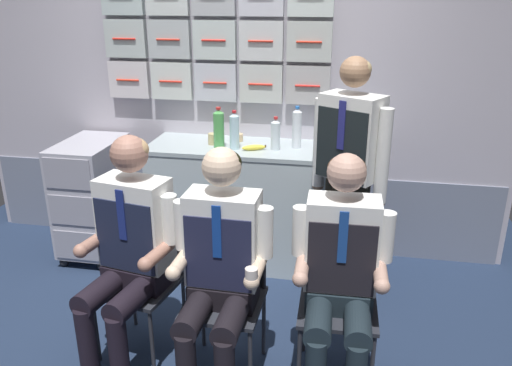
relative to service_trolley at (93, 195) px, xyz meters
name	(u,v)px	position (x,y,z in m)	size (l,w,h in m)	color
ground	(183,346)	(1.02, -0.99, -0.51)	(4.80, 4.80, 0.04)	#1E2B44
galley_bulkhead	(230,111)	(1.01, 0.38, 0.62)	(4.20, 0.14, 2.15)	#BAB3C0
galley_counter	(255,205)	(1.26, 0.10, -0.03)	(1.56, 0.53, 0.92)	#B1C0C4
service_trolley	(93,195)	(0.00, 0.00, 0.00)	(0.40, 0.65, 0.91)	black
folding_chair_left	(147,263)	(0.84, -0.98, 0.03)	(0.47, 0.47, 0.84)	#2D2D33
crew_member_left	(128,244)	(0.81, -1.13, 0.22)	(0.52, 0.67, 1.29)	black
folding_chair_right	(228,280)	(1.33, -1.07, 0.03)	(0.41, 0.41, 0.84)	#2D2D33
crew_member_right	(220,263)	(1.33, -1.22, 0.22)	(0.51, 0.62, 1.28)	black
folding_chair_by_counter	(339,284)	(1.92, -1.00, 0.03)	(0.41, 0.41, 0.84)	#2D2D33
crew_member_by_counter	(341,270)	(1.92, -1.16, 0.20)	(0.50, 0.61, 1.26)	black
crew_member_standing	(349,167)	(1.93, -0.37, 0.47)	(0.46, 0.38, 1.62)	black
water_bottle_blue_cap	(219,129)	(1.01, 0.03, 0.57)	(0.08, 0.08, 0.29)	#4EA24F
water_bottle_tall	(276,134)	(1.41, 0.05, 0.54)	(0.07, 0.07, 0.24)	silver
sparkling_bottle_green	(234,131)	(1.12, 0.02, 0.56)	(0.07, 0.07, 0.28)	silver
water_bottle_short	(297,128)	(1.55, 0.13, 0.57)	(0.07, 0.07, 0.30)	silver
espresso_cup_small	(219,134)	(0.95, 0.23, 0.48)	(0.07, 0.07, 0.09)	tan
coffee_cup_spare	(238,137)	(1.11, 0.22, 0.46)	(0.07, 0.07, 0.06)	#D0B182
paper_cup_tan	(326,149)	(1.77, 0.03, 0.46)	(0.07, 0.07, 0.06)	silver
coffee_cup_white	(213,139)	(0.94, 0.10, 0.47)	(0.07, 0.07, 0.08)	tan
snack_banana	(254,147)	(1.27, 0.01, 0.45)	(0.17, 0.10, 0.04)	yellow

